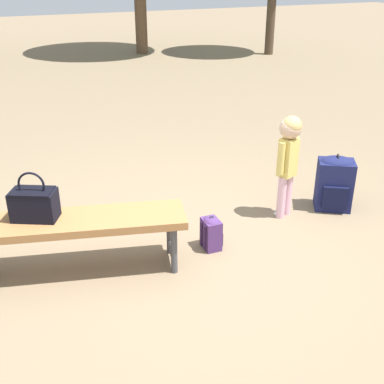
{
  "coord_description": "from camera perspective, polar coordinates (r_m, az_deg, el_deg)",
  "views": [
    {
      "loc": [
        -1.38,
        -3.07,
        2.15
      ],
      "look_at": [
        0.06,
        0.22,
        0.45
      ],
      "focal_mm": 45.9,
      "sensor_mm": 36.0,
      "label": 1
    }
  ],
  "objects": [
    {
      "name": "ground_plane",
      "position": [
        4.0,
        0.51,
        -7.23
      ],
      "size": [
        40.0,
        40.0,
        0.0
      ],
      "primitive_type": "plane",
      "color": "#7F6B51",
      "rests_on": "ground"
    },
    {
      "name": "park_bench",
      "position": [
        3.7,
        -13.26,
        -3.75
      ],
      "size": [
        1.65,
        0.78,
        0.45
      ],
      "color": "#9E6B3D",
      "rests_on": "ground"
    },
    {
      "name": "handbag",
      "position": [
        3.69,
        -17.88,
        -1.24
      ],
      "size": [
        0.37,
        0.31,
        0.37
      ],
      "color": "black",
      "rests_on": "park_bench"
    },
    {
      "name": "child_standing",
      "position": [
        4.39,
        11.17,
        4.7
      ],
      "size": [
        0.24,
        0.19,
        0.96
      ],
      "color": "#E5B2C6",
      "rests_on": "ground"
    },
    {
      "name": "backpack_large",
      "position": [
        4.78,
        16.24,
        1.17
      ],
      "size": [
        0.4,
        0.38,
        0.55
      ],
      "color": "#191E4C",
      "rests_on": "ground"
    },
    {
      "name": "backpack_small",
      "position": [
        4.01,
        2.25,
        -4.67
      ],
      "size": [
        0.16,
        0.18,
        0.29
      ],
      "color": "#4C2D66",
      "rests_on": "ground"
    }
  ]
}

